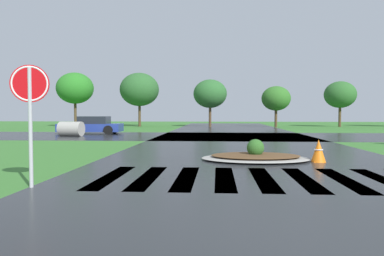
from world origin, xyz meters
The scene contains 9 objects.
asphalt_roadway centered at (0.00, 10.00, 0.00)m, with size 9.85×80.00×0.01m, color #232628.
asphalt_cross_road centered at (0.00, 20.40, 0.00)m, with size 90.00×8.86×0.01m, color #232628.
crosswalk_stripes centered at (0.00, 4.93, 0.00)m, with size 7.65×3.29×0.01m.
stop_sign centered at (-4.86, 3.58, 1.86)m, with size 0.74×0.24×2.50m.
median_island centered at (0.15, 8.32, 0.12)m, with size 3.48×2.40×0.68m.
car_dark_suv centered at (-10.19, 22.54, 0.59)m, with size 4.55×2.38×1.27m.
drainage_pipe_stack centered at (-10.62, 19.81, 0.48)m, with size 1.63×1.16×0.95m.
traffic_cone centered at (2.05, 7.95, 0.35)m, with size 0.45×0.45×0.71m.
background_treeline centered at (-0.81, 36.73, 3.84)m, with size 40.27×5.40×5.94m.
Camera 1 is at (-1.07, -3.67, 1.53)m, focal length 34.59 mm.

